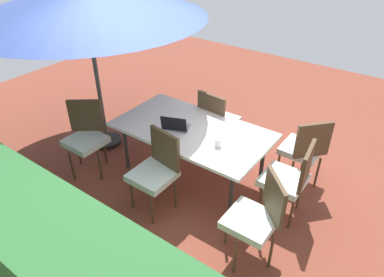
{
  "coord_description": "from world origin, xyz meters",
  "views": [
    {
      "loc": [
        -2.19,
        3.03,
        3.02
      ],
      "look_at": [
        0.0,
        0.0,
        0.59
      ],
      "focal_mm": 33.1,
      "sensor_mm": 36.0,
      "label": 1
    }
  ],
  "objects": [
    {
      "name": "chair_northwest",
      "position": [
        -1.27,
        0.69,
        0.55
      ],
      "size": [
        0.59,
        0.59,
        0.98
      ],
      "rotation": [
        0.0,
        0.0,
        2.35
      ],
      "color": "silver",
      "rests_on": "ground_plane"
    },
    {
      "name": "chair_west",
      "position": [
        -1.29,
        -0.04,
        0.55
      ],
      "size": [
        0.49,
        0.48,
        0.98
      ],
      "rotation": [
        0.0,
        0.0,
        1.71
      ],
      "color": "silver",
      "rests_on": "ground_plane"
    },
    {
      "name": "ground_plane",
      "position": [
        0.0,
        0.0,
        -0.01
      ],
      "size": [
        10.0,
        10.0,
        0.02
      ],
      "primitive_type": "cube",
      "color": "brown"
    },
    {
      "name": "cup",
      "position": [
        -0.47,
        0.14,
        0.79
      ],
      "size": [
        0.08,
        0.08,
        0.1
      ],
      "primitive_type": "cylinder",
      "color": "white",
      "rests_on": "dining_table"
    },
    {
      "name": "dining_table",
      "position": [
        0.0,
        0.0,
        0.69
      ],
      "size": [
        1.93,
        1.07,
        0.74
      ],
      "color": "silver",
      "rests_on": "ground_plane"
    },
    {
      "name": "chair_southwest",
      "position": [
        -1.21,
        -0.69,
        0.55
      ],
      "size": [
        0.59,
        0.59,
        0.98
      ],
      "rotation": [
        0.0,
        0.0,
        0.83
      ],
      "color": "silver",
      "rests_on": "ground_plane"
    },
    {
      "name": "chair_northeast",
      "position": [
        1.21,
        0.69,
        0.55
      ],
      "size": [
        0.58,
        0.58,
        0.98
      ],
      "rotation": [
        0.0,
        0.0,
        3.8
      ],
      "color": "silver",
      "rests_on": "ground_plane"
    },
    {
      "name": "hedge_row",
      "position": [
        0.0,
        2.22,
        0.59
      ],
      "size": [
        6.3,
        0.72,
        1.19
      ],
      "primitive_type": "cube",
      "color": "#2D6633",
      "rests_on": "ground_plane"
    },
    {
      "name": "chair_north",
      "position": [
        -0.01,
        0.7,
        0.55
      ],
      "size": [
        0.48,
        0.49,
        0.98
      ],
      "rotation": [
        0.0,
        0.0,
        2.99
      ],
      "color": "silver",
      "rests_on": "ground_plane"
    },
    {
      "name": "laptop",
      "position": [
        0.15,
        0.14,
        0.78
      ],
      "size": [
        0.39,
        0.35,
        0.21
      ],
      "rotation": [
        0.0,
        0.0,
        0.38
      ],
      "color": "gray",
      "rests_on": "dining_table"
    },
    {
      "name": "chair_south",
      "position": [
        0.04,
        -0.66,
        0.55
      ],
      "size": [
        0.46,
        0.48,
        0.98
      ],
      "rotation": [
        0.0,
        0.0,
        -0.07
      ],
      "color": "silver",
      "rests_on": "ground_plane"
    }
  ]
}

